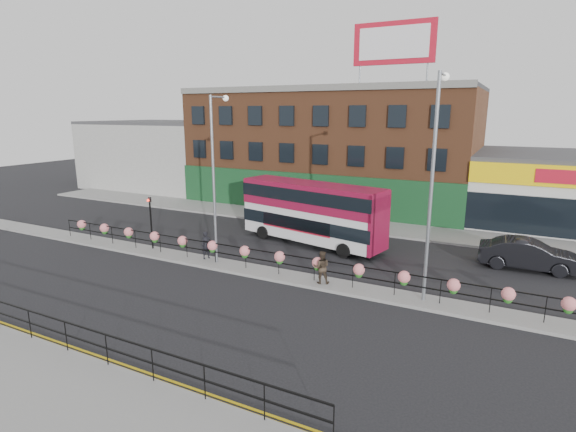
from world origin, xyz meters
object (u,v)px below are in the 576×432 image
at_px(double_decker_bus, 312,207).
at_px(car, 529,255).
at_px(pedestrian_a, 206,245).
at_px(lamp_column_east, 434,169).
at_px(pedestrian_b, 322,267).
at_px(lamp_column_west, 216,166).

height_order(double_decker_bus, car, double_decker_bus).
height_order(pedestrian_a, lamp_column_east, lamp_column_east).
bearing_deg(pedestrian_b, car, -163.79).
xyz_separation_m(car, pedestrian_a, (-16.30, -6.83, 0.12)).
relative_size(car, pedestrian_b, 3.10).
bearing_deg(lamp_column_west, lamp_column_east, -0.06).
relative_size(pedestrian_a, pedestrian_b, 0.97).
distance_m(car, lamp_column_east, 9.51).
relative_size(double_decker_bus, pedestrian_a, 6.35).
xyz_separation_m(car, lamp_column_east, (-4.16, -6.83, 5.14)).
bearing_deg(pedestrian_b, lamp_column_west, -27.23).
height_order(pedestrian_b, lamp_column_east, lamp_column_east).
bearing_deg(lamp_column_east, pedestrian_a, 179.97).
distance_m(pedestrian_a, lamp_column_east, 13.14).
height_order(car, pedestrian_a, pedestrian_a).
bearing_deg(lamp_column_west, pedestrian_b, -4.36).
bearing_deg(pedestrian_b, lamp_column_east, 162.79).
distance_m(lamp_column_west, lamp_column_east, 11.30).
xyz_separation_m(double_decker_bus, pedestrian_b, (3.36, -6.30, -1.47)).
xyz_separation_m(pedestrian_b, lamp_column_west, (-6.45, 0.49, 4.55)).
bearing_deg(double_decker_bus, pedestrian_a, -124.15).
xyz_separation_m(pedestrian_a, lamp_column_east, (12.14, -0.01, 5.02)).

